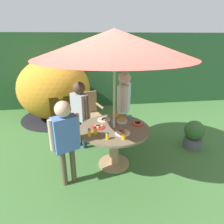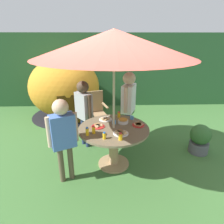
{
  "view_description": "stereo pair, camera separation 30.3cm",
  "coord_description": "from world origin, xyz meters",
  "px_view_note": "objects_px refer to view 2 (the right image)",
  "views": [
    {
      "loc": [
        -0.42,
        -2.74,
        2.04
      ],
      "look_at": [
        -0.03,
        0.06,
        0.94
      ],
      "focal_mm": 30.91,
      "sensor_mm": 36.0,
      "label": 1
    },
    {
      "loc": [
        -0.12,
        -2.77,
        2.04
      ],
      "look_at": [
        -0.03,
        0.06,
        0.94
      ],
      "focal_mm": 30.91,
      "sensor_mm": 36.0,
      "label": 2
    }
  ],
  "objects_px": {
    "plate_front_edge": "(121,133)",
    "juice_bottle_center_front": "(87,132)",
    "child_in_white_shirt": "(129,99)",
    "cup_far": "(132,118)",
    "plate_near_left": "(98,126)",
    "snack_bowl": "(123,121)",
    "wooden_chair": "(93,110)",
    "juice_bottle_far_left": "(119,115)",
    "child_in_grey_shirt": "(84,106)",
    "plate_center_back": "(105,119)",
    "plate_near_right": "(138,125)",
    "juice_bottle_mid_right": "(104,136)",
    "cup_near": "(114,122)",
    "dome_tent": "(65,88)",
    "child_in_blue_shirt": "(63,131)",
    "garden_table": "(114,138)",
    "juice_bottle_mid_left": "(120,137)",
    "potted_plant": "(200,139)",
    "patio_umbrella": "(114,44)",
    "juice_bottle_far_right": "(94,130)"
  },
  "relations": [
    {
      "from": "plate_near_right",
      "to": "juice_bottle_mid_right",
      "type": "relative_size",
      "value": 1.87
    },
    {
      "from": "snack_bowl",
      "to": "juice_bottle_mid_left",
      "type": "height_order",
      "value": "juice_bottle_mid_left"
    },
    {
      "from": "snack_bowl",
      "to": "juice_bottle_mid_right",
      "type": "height_order",
      "value": "juice_bottle_mid_right"
    },
    {
      "from": "juice_bottle_far_right",
      "to": "juice_bottle_far_left",
      "type": "bearing_deg",
      "value": 55.6
    },
    {
      "from": "plate_near_right",
      "to": "juice_bottle_mid_left",
      "type": "relative_size",
      "value": 1.8
    },
    {
      "from": "potted_plant",
      "to": "plate_near_left",
      "type": "height_order",
      "value": "plate_near_left"
    },
    {
      "from": "wooden_chair",
      "to": "cup_far",
      "type": "height_order",
      "value": "wooden_chair"
    },
    {
      "from": "cup_near",
      "to": "juice_bottle_center_front",
      "type": "bearing_deg",
      "value": -137.09
    },
    {
      "from": "child_in_white_shirt",
      "to": "plate_near_right",
      "type": "height_order",
      "value": "child_in_white_shirt"
    },
    {
      "from": "plate_front_edge",
      "to": "juice_bottle_center_front",
      "type": "bearing_deg",
      "value": -176.16
    },
    {
      "from": "child_in_grey_shirt",
      "to": "juice_bottle_center_front",
      "type": "bearing_deg",
      "value": -30.51
    },
    {
      "from": "juice_bottle_far_left",
      "to": "child_in_blue_shirt",
      "type": "bearing_deg",
      "value": -136.72
    },
    {
      "from": "juice_bottle_mid_right",
      "to": "cup_near",
      "type": "xyz_separation_m",
      "value": [
        0.16,
        0.49,
        -0.01
      ]
    },
    {
      "from": "cup_far",
      "to": "plate_front_edge",
      "type": "bearing_deg",
      "value": -113.32
    },
    {
      "from": "child_in_blue_shirt",
      "to": "plate_center_back",
      "type": "xyz_separation_m",
      "value": [
        0.59,
        0.67,
        -0.12
      ]
    },
    {
      "from": "wooden_chair",
      "to": "juice_bottle_far_left",
      "type": "relative_size",
      "value": 8.94
    },
    {
      "from": "child_in_grey_shirt",
      "to": "plate_near_right",
      "type": "height_order",
      "value": "child_in_grey_shirt"
    },
    {
      "from": "child_in_blue_shirt",
      "to": "juice_bottle_far_right",
      "type": "relative_size",
      "value": 10.55
    },
    {
      "from": "garden_table",
      "to": "cup_near",
      "type": "height_order",
      "value": "cup_near"
    },
    {
      "from": "snack_bowl",
      "to": "plate_center_back",
      "type": "bearing_deg",
      "value": 155.23
    },
    {
      "from": "snack_bowl",
      "to": "wooden_chair",
      "type": "bearing_deg",
      "value": 119.23
    },
    {
      "from": "juice_bottle_far_left",
      "to": "juice_bottle_mid_left",
      "type": "relative_size",
      "value": 0.96
    },
    {
      "from": "garden_table",
      "to": "wooden_chair",
      "type": "height_order",
      "value": "wooden_chair"
    },
    {
      "from": "plate_near_right",
      "to": "juice_bottle_far_left",
      "type": "height_order",
      "value": "juice_bottle_far_left"
    },
    {
      "from": "dome_tent",
      "to": "plate_near_left",
      "type": "xyz_separation_m",
      "value": [
        0.96,
        -2.24,
        -0.08
      ]
    },
    {
      "from": "child_in_grey_shirt",
      "to": "snack_bowl",
      "type": "bearing_deg",
      "value": 16.83
    },
    {
      "from": "plate_near_left",
      "to": "juice_bottle_far_left",
      "type": "bearing_deg",
      "value": 46.78
    },
    {
      "from": "cup_far",
      "to": "plate_near_left",
      "type": "bearing_deg",
      "value": -153.66
    },
    {
      "from": "juice_bottle_center_front",
      "to": "wooden_chair",
      "type": "bearing_deg",
      "value": 90.35
    },
    {
      "from": "dome_tent",
      "to": "juice_bottle_mid_right",
      "type": "height_order",
      "value": "dome_tent"
    },
    {
      "from": "garden_table",
      "to": "juice_bottle_mid_left",
      "type": "bearing_deg",
      "value": -78.66
    },
    {
      "from": "garden_table",
      "to": "plate_near_left",
      "type": "distance_m",
      "value": 0.32
    },
    {
      "from": "snack_bowl",
      "to": "cup_near",
      "type": "height_order",
      "value": "snack_bowl"
    },
    {
      "from": "garden_table",
      "to": "juice_bottle_center_front",
      "type": "bearing_deg",
      "value": -149.15
    },
    {
      "from": "juice_bottle_mid_left",
      "to": "plate_center_back",
      "type": "bearing_deg",
      "value": 106.47
    },
    {
      "from": "juice_bottle_mid_right",
      "to": "cup_far",
      "type": "relative_size",
      "value": 1.62
    },
    {
      "from": "snack_bowl",
      "to": "juice_bottle_far_left",
      "type": "bearing_deg",
      "value": 102.16
    },
    {
      "from": "child_in_blue_shirt",
      "to": "plate_center_back",
      "type": "relative_size",
      "value": 5.71
    },
    {
      "from": "child_in_white_shirt",
      "to": "plate_front_edge",
      "type": "distance_m",
      "value": 1.08
    },
    {
      "from": "juice_bottle_mid_right",
      "to": "cup_near",
      "type": "distance_m",
      "value": 0.52
    },
    {
      "from": "wooden_chair",
      "to": "child_in_white_shirt",
      "type": "xyz_separation_m",
      "value": [
        0.73,
        -0.37,
        0.38
      ]
    },
    {
      "from": "patio_umbrella",
      "to": "juice_bottle_far_right",
      "type": "height_order",
      "value": "patio_umbrella"
    },
    {
      "from": "snack_bowl",
      "to": "plate_front_edge",
      "type": "xyz_separation_m",
      "value": [
        -0.07,
        -0.39,
        -0.03
      ]
    },
    {
      "from": "child_in_grey_shirt",
      "to": "plate_center_back",
      "type": "relative_size",
      "value": 5.82
    },
    {
      "from": "juice_bottle_mid_left",
      "to": "juice_bottle_mid_right",
      "type": "bearing_deg",
      "value": 170.46
    },
    {
      "from": "dome_tent",
      "to": "juice_bottle_mid_right",
      "type": "bearing_deg",
      "value": -84.3
    },
    {
      "from": "plate_near_left",
      "to": "juice_bottle_mid_right",
      "type": "bearing_deg",
      "value": -75.6
    },
    {
      "from": "child_in_white_shirt",
      "to": "plate_front_edge",
      "type": "xyz_separation_m",
      "value": [
        -0.23,
        -1.04,
        -0.21
      ]
    },
    {
      "from": "child_in_blue_shirt",
      "to": "plate_center_back",
      "type": "distance_m",
      "value": 0.9
    },
    {
      "from": "plate_near_left",
      "to": "child_in_blue_shirt",
      "type": "bearing_deg",
      "value": -139.7
    }
  ]
}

